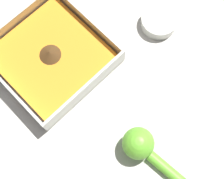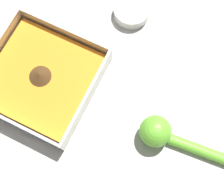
{
  "view_description": "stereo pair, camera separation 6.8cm",
  "coord_description": "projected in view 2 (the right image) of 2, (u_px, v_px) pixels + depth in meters",
  "views": [
    {
      "loc": [
        -0.14,
        -0.25,
        0.68
      ],
      "look_at": [
        0.0,
        -0.11,
        0.03
      ],
      "focal_mm": 50.0,
      "sensor_mm": 36.0,
      "label": 1
    },
    {
      "loc": [
        -0.17,
        -0.19,
        0.68
      ],
      "look_at": [
        0.0,
        -0.11,
        0.03
      ],
      "focal_mm": 50.0,
      "sensor_mm": 36.0,
      "label": 2
    }
  ],
  "objects": [
    {
      "name": "lemon_squeezer",
      "position": [
        164.0,
        135.0,
        0.65
      ],
      "size": [
        0.07,
        0.2,
        0.07
      ],
      "rotation": [
        0.0,
        0.0,
        1.66
      ],
      "color": "#6BC633",
      "rests_on": "ground_plane"
    },
    {
      "name": "ground_plane",
      "position": [
        69.0,
        75.0,
        0.72
      ],
      "size": [
        4.0,
        4.0,
        0.0
      ],
      "primitive_type": "plane",
      "color": "beige"
    },
    {
      "name": "spice_bowl",
      "position": [
        131.0,
        11.0,
        0.75
      ],
      "size": [
        0.09,
        0.09,
        0.03
      ],
      "color": "silver",
      "rests_on": "ground_plane"
    },
    {
      "name": "square_dish",
      "position": [
        42.0,
        78.0,
        0.7
      ],
      "size": [
        0.24,
        0.24,
        0.06
      ],
      "color": "silver",
      "rests_on": "ground_plane"
    }
  ]
}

